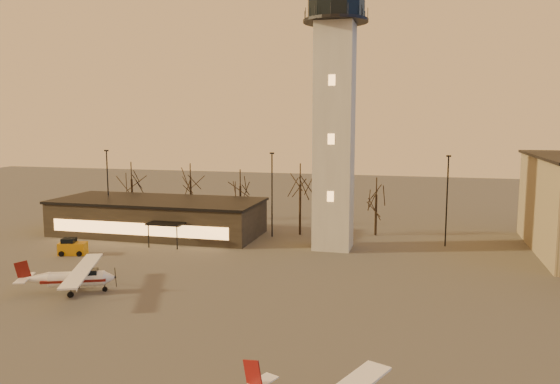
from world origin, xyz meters
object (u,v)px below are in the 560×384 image
object	(u,v)px
terminal	(158,217)
service_cart	(72,248)
control_tower	(335,97)
cessna_rear	(79,281)

from	to	relation	value
terminal	service_cart	xyz separation A→B (m)	(-3.91, -11.67, -1.49)
terminal	control_tower	bearing A→B (deg)	-5.15
service_cart	control_tower	bearing A→B (deg)	5.35
terminal	cessna_rear	world-z (taller)	terminal
control_tower	service_cart	size ratio (longest dim) A/B	10.73
control_tower	service_cart	bearing A→B (deg)	-159.50
service_cart	cessna_rear	bearing A→B (deg)	-67.95
terminal	cessna_rear	size ratio (longest dim) A/B	2.52
terminal	cessna_rear	xyz separation A→B (m)	(4.38, -22.58, -1.18)
terminal	service_cart	world-z (taller)	terminal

